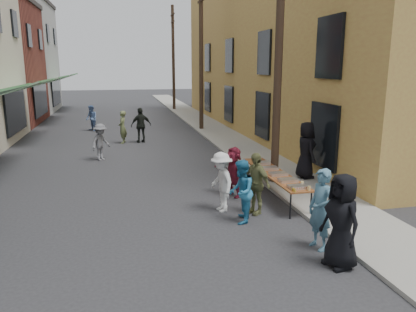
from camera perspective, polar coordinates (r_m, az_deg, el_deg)
name	(u,v)px	position (r m, az deg, el deg)	size (l,w,h in m)	color
ground	(155,229)	(10.20, -7.42, -10.15)	(120.00, 120.00, 0.00)	#28282B
sidewalk	(212,129)	(25.35, 0.62, 3.82)	(2.20, 60.00, 0.10)	gray
building_ochre	(314,47)	(26.25, 14.70, 14.56)	(10.00, 28.00, 10.00)	#A7743B
utility_pole_near	(279,47)	(13.39, 9.95, 14.88)	(0.26, 0.26, 9.00)	#2D2116
utility_pole_mid	(201,56)	(24.91, -0.97, 13.93)	(0.26, 0.26, 9.00)	#2D2116
utility_pole_far	(173,59)	(36.74, -4.90, 13.47)	(0.26, 0.26, 9.00)	#2D2116
serving_table	(274,174)	(12.49, 9.30, -2.47)	(0.70, 4.00, 0.75)	brown
catering_tray_sausage	(298,187)	(11.02, 12.51, -4.24)	(0.50, 0.33, 0.08)	maroon
catering_tray_foil_b	(288,180)	(11.58, 11.15, -3.35)	(0.50, 0.33, 0.08)	#B2B2B7
catering_tray_buns	(278,174)	(12.20, 9.84, -2.47)	(0.50, 0.33, 0.08)	tan
catering_tray_foil_d	(270,168)	(12.83, 8.65, -1.69)	(0.50, 0.33, 0.08)	#B2B2B7
catering_tray_buns_end	(262,163)	(13.46, 7.57, -0.97)	(0.50, 0.33, 0.08)	tan
condiment_jar_a	(295,191)	(10.67, 12.12, -4.78)	(0.07, 0.07, 0.08)	#A57F26
condiment_jar_b	(293,189)	(10.75, 11.90, -4.63)	(0.07, 0.07, 0.08)	#A57F26
condiment_jar_c	(292,188)	(10.84, 11.68, -4.48)	(0.07, 0.07, 0.08)	#A57F26
cup_stack	(309,188)	(10.88, 14.03, -4.42)	(0.08, 0.08, 0.12)	tan
guest_front_a	(341,221)	(8.43, 18.25, -8.67)	(0.94, 0.61, 1.91)	black
guest_front_b	(321,209)	(9.12, 15.57, -7.25)	(0.66, 0.43, 1.80)	teal
guest_front_c	(241,192)	(10.30, 4.67, -5.02)	(0.79, 0.62, 1.63)	teal
guest_front_d	(221,182)	(11.05, 1.89, -3.68)	(1.07, 0.61, 1.66)	silver
guest_front_e	(255,183)	(10.95, 6.68, -3.83)	(0.99, 0.41, 1.69)	olive
guest_queue_back	(234,172)	(12.37, 3.61, -2.20)	(1.43, 0.45, 1.54)	maroon
server	(306,150)	(14.36, 13.61, 0.81)	(0.96, 0.62, 1.96)	black
passerby_left	(101,142)	(17.61, -14.87, 1.89)	(1.00, 0.58, 1.56)	slate
passerby_mid	(141,125)	(21.27, -9.40, 4.29)	(1.06, 0.44, 1.81)	black
passerby_right	(123,127)	(21.28, -11.93, 3.99)	(0.61, 0.40, 1.67)	#5F6A3D
passerby_far	(92,118)	(25.77, -16.06, 5.13)	(0.77, 0.60, 1.58)	#5470A3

